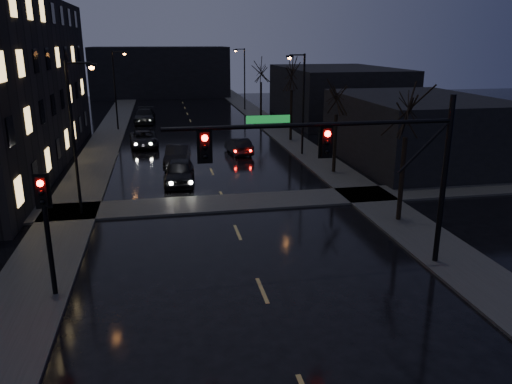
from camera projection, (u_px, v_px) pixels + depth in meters
name	position (u px, v px, depth m)	size (l,w,h in m)	color
sidewalk_left	(101.00, 150.00, 42.46)	(3.00, 140.00, 0.12)	#2D2D2B
sidewalk_right	(294.00, 142.00, 45.51)	(3.00, 140.00, 0.12)	#2D2D2B
sidewalk_cross	(226.00, 203.00, 28.48)	(40.00, 3.00, 0.12)	#2D2D2B
commercial_right_near	(416.00, 130.00, 37.61)	(10.00, 14.00, 5.00)	black
commercial_right_far	(336.00, 94.00, 58.41)	(12.00, 18.00, 6.00)	black
far_block	(160.00, 72.00, 82.71)	(22.00, 10.00, 8.00)	black
signal_mast	(357.00, 153.00, 18.84)	(11.11, 0.41, 7.00)	black
signal_pole_left	(46.00, 219.00, 17.34)	(0.35, 0.41, 4.53)	black
tree_near	(409.00, 100.00, 23.97)	(3.52, 3.52, 8.08)	black
tree_mid_a	(337.00, 89.00, 33.48)	(3.30, 3.30, 7.58)	black
tree_mid_b	(292.00, 68.00, 44.53)	(3.74, 3.74, 8.59)	black
tree_far	(261.00, 67.00, 57.85)	(3.43, 3.43, 7.88)	black
streetlight_l_near	(77.00, 127.00, 25.28)	(1.53, 0.28, 8.00)	black
streetlight_l_far	(117.00, 84.00, 50.65)	(1.53, 0.28, 8.00)	black
streetlight_r_mid	(301.00, 96.00, 39.28)	(1.53, 0.28, 8.00)	black
streetlight_r_far	(243.00, 74.00, 65.59)	(1.53, 0.28, 8.00)	black
oncoming_car_a	(179.00, 172.00, 32.38)	(1.88, 4.66, 1.59)	black
oncoming_car_b	(177.00, 156.00, 36.98)	(1.63, 4.67, 1.54)	black
oncoming_car_c	(144.00, 139.00, 43.75)	(2.28, 4.95, 1.37)	black
oncoming_car_d	(145.00, 116.00, 56.49)	(2.23, 5.49, 1.59)	black
lead_car	(239.00, 146.00, 40.96)	(1.41, 4.04, 1.33)	black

